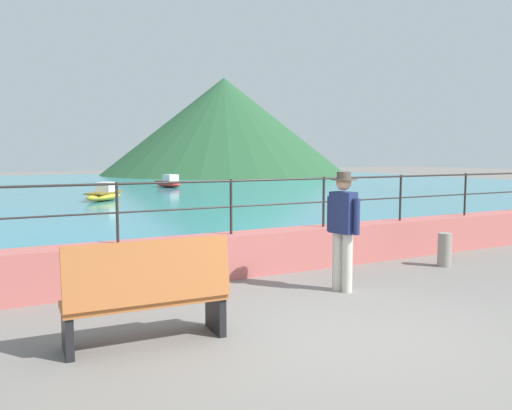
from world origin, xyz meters
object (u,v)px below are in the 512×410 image
at_px(bench_main, 147,293).
at_px(person_walking, 343,225).
at_px(bollard, 445,250).
at_px(boat_2, 169,183).
at_px(boat_1, 104,194).

relative_size(bench_main, person_walking, 0.99).
bearing_deg(person_walking, bench_main, -166.02).
height_order(bench_main, bollard, bench_main).
xyz_separation_m(bollard, boat_2, (2.54, 22.80, 0.03)).
height_order(bollard, boat_2, boat_2).
bearing_deg(boat_1, bench_main, -100.37).
height_order(bench_main, person_walking, person_walking).
bearing_deg(boat_1, bollard, -80.27).
distance_m(bench_main, person_walking, 3.26).
bearing_deg(bench_main, boat_2, 70.92).
bearing_deg(bollard, person_walking, -169.77).
bearing_deg(bench_main, boat_1, 79.63).
height_order(person_walking, bollard, person_walking).
relative_size(bench_main, bollard, 2.87).
height_order(bench_main, boat_1, bench_main).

